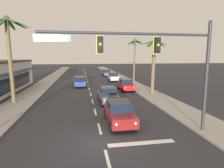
{
  "coord_description": "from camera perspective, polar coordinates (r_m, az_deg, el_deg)",
  "views": [
    {
      "loc": [
        -1.17,
        -10.22,
        5.01
      ],
      "look_at": [
        1.9,
        8.0,
        2.2
      ],
      "focal_mm": 29.44,
      "sensor_mm": 36.0,
      "label": 1
    }
  ],
  "objects": [
    {
      "name": "sedan_parked_mid_kerb",
      "position": [
        37.65,
        0.43,
        2.31
      ],
      "size": [
        2.0,
        4.47,
        1.68
      ],
      "color": "silver",
      "rests_on": "ground"
    },
    {
      "name": "palm_right_second",
      "position": [
        24.08,
        12.87,
        7.65
      ],
      "size": [
        3.03,
        2.82,
        7.17
      ],
      "color": "brown",
      "rests_on": "ground"
    },
    {
      "name": "sedan_lead_at_stop_bar",
      "position": [
        13.91,
        2.25,
        -8.74
      ],
      "size": [
        1.97,
        4.46,
        1.68
      ],
      "color": "maroon",
      "rests_on": "ground"
    },
    {
      "name": "sedan_oncoming_far",
      "position": [
        30.83,
        -9.96,
        0.77
      ],
      "size": [
        2.05,
        4.49,
        1.68
      ],
      "color": "navy",
      "rests_on": "ground"
    },
    {
      "name": "traffic_signal_mast",
      "position": [
        11.58,
        14.62,
        8.51
      ],
      "size": [
        10.54,
        0.41,
        7.22
      ],
      "color": "#2D2D33",
      "rests_on": "ground"
    },
    {
      "name": "sedan_third_in_queue",
      "position": [
        20.05,
        -1.27,
        -3.32
      ],
      "size": [
        2.0,
        4.47,
        1.68
      ],
      "color": "#4C515B",
      "rests_on": "ground"
    },
    {
      "name": "lane_markings",
      "position": [
        31.46,
        -6.55,
        -0.56
      ],
      "size": [
        4.28,
        89.83,
        0.01
      ],
      "color": "silver",
      "rests_on": "ground"
    },
    {
      "name": "palm_right_third",
      "position": [
        34.11,
        7.12,
        10.23
      ],
      "size": [
        3.0,
        2.99,
        8.17
      ],
      "color": "brown",
      "rests_on": "ground"
    },
    {
      "name": "palm_left_second",
      "position": [
        21.81,
        -29.54,
        11.11
      ],
      "size": [
        4.81,
        4.56,
        9.01
      ],
      "color": "brown",
      "rests_on": "ground"
    },
    {
      "name": "sedan_parked_far_kerb",
      "position": [
        46.63,
        -1.72,
        3.53
      ],
      "size": [
        2.06,
        4.49,
        1.68
      ],
      "color": "#4C515B",
      "rests_on": "ground"
    },
    {
      "name": "sedan_parked_nearest_kerb",
      "position": [
        27.17,
        4.41,
        -0.18
      ],
      "size": [
        2.01,
        4.48,
        1.68
      ],
      "color": "red",
      "rests_on": "ground"
    },
    {
      "name": "sidewalk_right",
      "position": [
        31.9,
        6.87,
        -0.32
      ],
      "size": [
        3.2,
        110.0,
        0.14
      ],
      "primitive_type": "cube",
      "color": "#9E998E",
      "rests_on": "ground"
    },
    {
      "name": "ground_plane",
      "position": [
        11.44,
        -2.85,
        -17.34
      ],
      "size": [
        220.0,
        220.0,
        0.0
      ],
      "primitive_type": "plane",
      "color": "#2D2D33"
    },
    {
      "name": "sidewalk_left",
      "position": [
        31.33,
        -21.67,
        -1.04
      ],
      "size": [
        3.2,
        110.0,
        0.14
      ],
      "primitive_type": "cube",
      "color": "#9E998E",
      "rests_on": "ground"
    }
  ]
}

